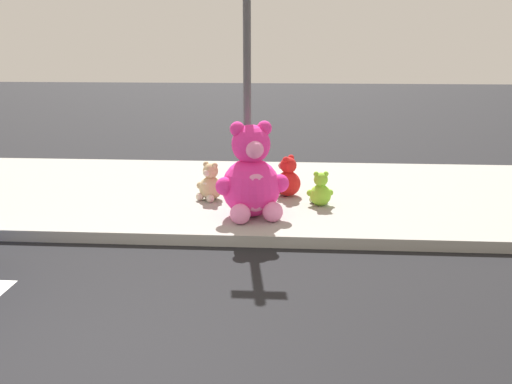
# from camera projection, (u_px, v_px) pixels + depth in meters

# --- Properties ---
(sidewalk) EXTENTS (28.00, 4.40, 0.15)m
(sidewalk) POSITION_uv_depth(u_px,v_px,m) (190.00, 194.00, 9.24)
(sidewalk) COLOR #9E9B93
(sidewalk) RESTS_ON ground_plane
(sign_pole) EXTENTS (0.56, 0.11, 3.20)m
(sign_pole) POSITION_uv_depth(u_px,v_px,m) (247.00, 87.00, 7.94)
(sign_pole) COLOR #4C4C51
(sign_pole) RESTS_ON sidewalk
(plush_pink_large) EXTENTS (0.97, 0.92, 1.30)m
(plush_pink_large) POSITION_uv_depth(u_px,v_px,m) (252.00, 179.00, 7.68)
(plush_pink_large) COLOR #F22D93
(plush_pink_large) RESTS_ON sidewalk
(plush_lime) EXTENTS (0.39, 0.35, 0.51)m
(plush_lime) POSITION_uv_depth(u_px,v_px,m) (320.00, 192.00, 8.28)
(plush_lime) COLOR #8CD133
(plush_lime) RESTS_ON sidewalk
(plush_tan) EXTENTS (0.40, 0.41, 0.57)m
(plush_tan) POSITION_uv_depth(u_px,v_px,m) (210.00, 185.00, 8.56)
(plush_tan) COLOR tan
(plush_tan) RESTS_ON sidewalk
(plush_brown) EXTENTS (0.39, 0.42, 0.56)m
(plush_brown) POSITION_uv_depth(u_px,v_px,m) (256.00, 180.00, 8.87)
(plush_brown) COLOR olive
(plush_brown) RESTS_ON sidewalk
(plush_red) EXTENTS (0.45, 0.45, 0.63)m
(plush_red) POSITION_uv_depth(u_px,v_px,m) (287.00, 180.00, 8.78)
(plush_red) COLOR red
(plush_red) RESTS_ON sidewalk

